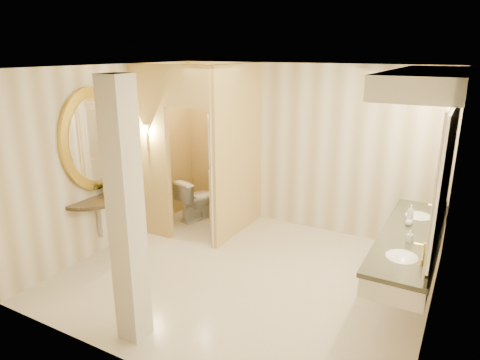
{
  "coord_description": "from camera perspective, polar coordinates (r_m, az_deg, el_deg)",
  "views": [
    {
      "loc": [
        2.41,
        -4.49,
        2.9
      ],
      "look_at": [
        -0.18,
        0.2,
        1.26
      ],
      "focal_mm": 32.0,
      "sensor_mm": 36.0,
      "label": 1
    }
  ],
  "objects": [
    {
      "name": "wall_front",
      "position": [
        3.8,
        -13.88,
        -7.59
      ],
      "size": [
        4.5,
        0.02,
        2.7
      ],
      "primitive_type": "cube",
      "color": "silver",
      "rests_on": "floor"
    },
    {
      "name": "console_shelf",
      "position": [
        6.39,
        -18.73,
        2.07
      ],
      "size": [
        1.11,
        1.11,
        2.01
      ],
      "color": "black",
      "rests_on": "floor"
    },
    {
      "name": "toilet",
      "position": [
        7.6,
        -5.83,
        -2.52
      ],
      "size": [
        0.6,
        0.81,
        0.74
      ],
      "primitive_type": "imported",
      "rotation": [
        0.0,
        0.0,
        2.86
      ],
      "color": "white",
      "rests_on": "floor"
    },
    {
      "name": "wall_back",
      "position": [
        7.1,
        8.37,
        4.23
      ],
      "size": [
        4.5,
        0.02,
        2.7
      ],
      "primitive_type": "cube",
      "color": "silver",
      "rests_on": "floor"
    },
    {
      "name": "toilet_closet",
      "position": [
        6.68,
        -3.95,
        3.88
      ],
      "size": [
        1.5,
        1.55,
        2.7
      ],
      "color": "#E5D278",
      "rests_on": "floor"
    },
    {
      "name": "floor",
      "position": [
        5.87,
        0.64,
        -12.61
      ],
      "size": [
        4.5,
        4.5,
        0.0
      ],
      "primitive_type": "plane",
      "color": "beige",
      "rests_on": "ground"
    },
    {
      "name": "pillar",
      "position": [
        4.31,
        -14.94,
        -4.64
      ],
      "size": [
        0.26,
        0.26,
        2.7
      ],
      "primitive_type": "cube",
      "color": "silver",
      "rests_on": "floor"
    },
    {
      "name": "soap_bottle_c",
      "position": [
        5.68,
        21.79,
        -4.06
      ],
      "size": [
        0.1,
        0.1,
        0.2
      ],
      "primitive_type": "imported",
      "rotation": [
        0.0,
        0.0,
        0.29
      ],
      "color": "#C6B28C",
      "rests_on": "vanity"
    },
    {
      "name": "wall_left",
      "position": [
        6.66,
        -16.66,
        2.83
      ],
      "size": [
        0.02,
        4.0,
        2.7
      ],
      "primitive_type": "cube",
      "color": "silver",
      "rests_on": "floor"
    },
    {
      "name": "wall_sconce",
      "position": [
        6.66,
        -12.33,
        6.54
      ],
      "size": [
        0.14,
        0.14,
        0.42
      ],
      "color": "gold",
      "rests_on": "toilet_closet"
    },
    {
      "name": "tissue_box",
      "position": [
        6.47,
        -16.82,
        -1.33
      ],
      "size": [
        0.16,
        0.16,
        0.14
      ],
      "primitive_type": "cube",
      "rotation": [
        0.0,
        0.0,
        0.19
      ],
      "color": "black",
      "rests_on": "console_shelf"
    },
    {
      "name": "soap_bottle_b",
      "position": [
        5.52,
        21.64,
        -5.09
      ],
      "size": [
        0.11,
        0.11,
        0.12
      ],
      "primitive_type": "imported",
      "rotation": [
        0.0,
        0.0,
        0.29
      ],
      "color": "silver",
      "rests_on": "vanity"
    },
    {
      "name": "ceiling",
      "position": [
        5.1,
        0.74,
        14.78
      ],
      "size": [
        4.5,
        4.5,
        0.0
      ],
      "primitive_type": "plane",
      "rotation": [
        3.14,
        0.0,
        0.0
      ],
      "color": "silver",
      "rests_on": "wall_back"
    },
    {
      "name": "soap_bottle_a",
      "position": [
        5.07,
        21.72,
        -6.95
      ],
      "size": [
        0.07,
        0.07,
        0.13
      ],
      "primitive_type": "imported",
      "rotation": [
        0.0,
        0.0,
        -0.22
      ],
      "color": "beige",
      "rests_on": "vanity"
    },
    {
      "name": "vanity",
      "position": [
        5.07,
        23.09,
        1.12
      ],
      "size": [
        0.75,
        2.56,
        2.09
      ],
      "color": "silver",
      "rests_on": "floor"
    },
    {
      "name": "wall_right",
      "position": [
        4.76,
        25.37,
        -3.71
      ],
      "size": [
        0.02,
        4.0,
        2.7
      ],
      "primitive_type": "cube",
      "color": "silver",
      "rests_on": "floor"
    }
  ]
}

